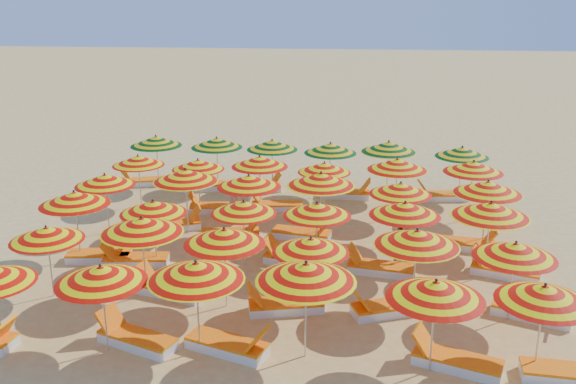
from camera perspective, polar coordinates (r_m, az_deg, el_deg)
The scene contains 62 objects.
ground at distance 18.15m, azimuth -0.15°, elevation -5.30°, with size 120.00×120.00×0.00m, color #DDBD62.
umbrella_1 at distance 13.28m, azimuth -16.30°, elevation -7.07°, with size 1.85×1.85×1.94m.
umbrella_2 at distance 12.80m, azimuth -8.17°, elevation -6.98°, with size 2.08×2.08×2.05m.
umbrella_3 at distance 12.51m, azimuth 1.61°, elevation -7.15°, with size 2.53×2.53×2.11m.
umbrella_4 at distance 12.38m, azimuth 12.99°, elevation -8.49°, with size 2.41×2.41×1.98m.
umbrella_5 at distance 12.97m, azimuth 21.83°, elevation -8.42°, with size 2.21×2.21×1.91m.
umbrella_6 at distance 16.06m, azimuth -20.67°, elevation -3.50°, with size 1.95×1.95×1.83m.
umbrella_7 at distance 15.33m, azimuth -12.88°, elevation -2.92°, with size 2.05×2.05×2.07m.
umbrella_8 at distance 14.56m, azimuth -5.69°, elevation -3.97°, with size 2.28×2.28×1.99m.
umbrella_9 at distance 14.34m, azimuth 2.04°, elevation -4.77°, with size 1.94×1.94×1.85m.
umbrella_10 at distance 14.56m, azimuth 11.39°, elevation -4.03°, with size 2.51×2.51×2.05m.
umbrella_11 at distance 14.77m, azimuth 19.55°, elevation -4.92°, with size 2.38×2.38×1.91m.
umbrella_12 at distance 17.95m, azimuth -18.45°, elevation -0.54°, with size 2.40×2.40×1.99m.
umbrella_13 at distance 17.07m, azimuth -11.91°, elevation -1.34°, with size 2.23×2.23×1.86m.
umbrella_14 at distance 16.76m, azimuth -3.97°, elevation -1.38°, with size 2.27×2.27×1.85m.
umbrella_15 at distance 16.51m, azimuth 2.60°, elevation -1.56°, with size 2.35×2.35×1.88m.
umbrella_16 at distance 16.61m, azimuth 10.36°, elevation -1.50°, with size 2.31×2.31×1.95m.
umbrella_17 at distance 16.74m, azimuth 17.57°, elevation -1.52°, with size 2.45×2.45×2.07m.
umbrella_18 at distance 19.71m, azimuth -15.97°, elevation 1.03°, with size 2.30×2.30×1.89m.
umbrella_19 at distance 19.13m, azimuth -9.10°, elevation 1.45°, with size 2.33×2.33×2.05m.
umbrella_20 at distance 18.62m, azimuth -3.51°, elevation 0.97°, with size 2.01×2.01×1.97m.
umbrella_21 at distance 18.42m, azimuth 2.96°, elevation 1.12°, with size 2.54×2.54×2.09m.
umbrella_22 at distance 18.41m, azimuth 9.98°, elevation 0.28°, with size 2.18×2.18×1.89m.
umbrella_23 at distance 18.69m, azimuth 17.34°, elevation 0.38°, with size 2.23×2.23×2.02m.
umbrella_24 at distance 21.85m, azimuth -13.18°, elevation 2.74°, with size 2.11×2.11×1.83m.
umbrella_25 at distance 21.05m, azimuth -8.00°, elevation 2.43°, with size 1.83×1.83×1.81m.
umbrella_26 at distance 20.76m, azimuth -2.54°, elevation 2.72°, with size 2.26×2.26×1.95m.
umbrella_27 at distance 20.54m, azimuth 3.24°, elevation 2.18°, with size 2.20×2.20×1.81m.
umbrella_28 at distance 20.42m, azimuth 9.68°, elevation 2.43°, with size 2.43×2.43×2.03m.
umbrella_29 at distance 20.86m, azimuth 16.15°, elevation 2.15°, with size 2.29×2.29×1.97m.
umbrella_30 at distance 23.82m, azimuth -11.65°, elevation 4.46°, with size 2.14×2.14×2.00m.
umbrella_31 at distance 23.33m, azimuth -6.36°, elevation 4.38°, with size 2.12×2.12×1.97m.
umbrella_32 at distance 22.99m, azimuth -1.42°, elevation 4.21°, with size 2.42×2.42×1.94m.
umbrella_33 at distance 22.50m, azimuth 3.79°, elevation 3.91°, with size 1.87×1.87×1.96m.
umbrella_34 at distance 22.52m, azimuth 8.94°, elevation 3.98°, with size 2.16×2.16×2.06m.
umbrella_35 at distance 22.79m, azimuth 15.21°, elevation 3.46°, with size 1.85×1.85×1.94m.
lounger_1 at distance 14.03m, azimuth -13.39°, elevation -12.56°, with size 1.82×1.19×0.69m.
lounger_2 at distance 13.50m, azimuth -5.28°, elevation -13.41°, with size 1.83×1.14×0.69m.
lounger_3 at distance 13.37m, azimuth 14.62°, elevation -14.31°, with size 1.83×1.16×0.69m.
lounger_4 at distance 13.69m, azimuth 23.80°, elevation -14.55°, with size 1.78×0.74×0.69m.
lounger_5 at distance 15.95m, azimuth -10.59°, elevation -8.45°, with size 1.83×1.05×0.69m.
lounger_6 at distance 14.94m, azimuth -0.36°, elevation -10.04°, with size 1.82×0.95×0.69m.
lounger_7 at distance 15.00m, azimuth 8.79°, elevation -10.14°, with size 1.83×1.16×0.69m.
lounger_8 at distance 15.66m, azimuth 21.01°, elevation -9.95°, with size 1.82×1.19×0.69m.
lounger_9 at distance 18.22m, azimuth -16.29°, elevation -5.44°, with size 1.79×0.78×0.69m.
lounger_10 at distance 17.74m, azimuth -13.50°, elevation -5.85°, with size 1.79×0.77×0.69m.
lounger_11 at distance 17.29m, azimuth 0.58°, elevation -5.97°, with size 1.82×1.02×0.69m.
lounger_12 at distance 16.95m, azimuth 8.09°, elevation -6.68°, with size 1.81×0.88×0.69m.
lounger_13 at distance 17.53m, azimuth 18.63°, elevation -6.63°, with size 1.83×1.14×0.69m.
lounger_14 at distance 19.98m, azimuth -10.12°, elevation -2.89°, with size 1.82×1.17×0.69m.
lounger_15 at distance 19.04m, azimuth -5.01°, elevation -3.73°, with size 1.81×0.89×0.69m.
lounger_16 at distance 18.98m, azimuth 1.35°, elevation -3.73°, with size 1.81×0.89×0.69m.
lounger_17 at distance 18.93m, azimuth 15.52°, elevation -4.48°, with size 1.80×0.83×0.69m.
lounger_18 at distance 21.32m, azimuth -6.55°, elevation -1.37°, with size 1.80×0.81×0.69m.
lounger_19 at distance 21.35m, azimuth -1.08°, elevation -1.23°, with size 1.79×0.77×0.69m.
lounger_20 at distance 24.59m, azimuth -12.62°, elevation 0.93°, with size 1.82×0.99×0.69m.
lounger_21 at distance 23.63m, azimuth -7.78°, elevation 0.52°, with size 1.82×0.97×0.69m.
lounger_22 at distance 23.33m, azimuth -2.66°, elevation 0.44°, with size 1.82×0.97×0.69m.
lounger_23 at distance 22.70m, azimuth 5.20°, elevation -0.12°, with size 1.75×0.63×0.69m.
lounger_24 at distance 22.99m, azimuth 13.49°, elevation -0.32°, with size 1.79×0.80×0.69m.
beachgoer_a at distance 20.22m, azimuth -4.96°, elevation -0.88°, with size 0.48×0.32×1.32m, color tan.
beachgoer_b at distance 17.27m, azimuth 10.40°, elevation -4.26°, with size 0.70×0.55×1.45m, color tan.
Camera 1 is at (1.64, -16.60, 7.16)m, focal length 40.00 mm.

